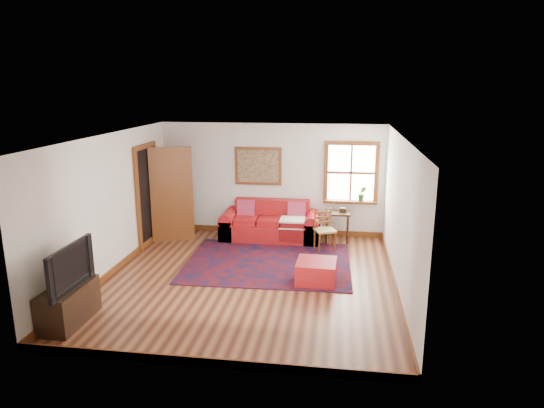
# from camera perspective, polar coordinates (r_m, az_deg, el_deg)

# --- Properties ---
(ground) EXTENTS (5.50, 5.50, 0.00)m
(ground) POSITION_cam_1_polar(r_m,az_deg,el_deg) (8.61, -2.65, -8.82)
(ground) COLOR #472013
(ground) RESTS_ON ground
(room_envelope) EXTENTS (5.04, 5.54, 2.52)m
(room_envelope) POSITION_cam_1_polar(r_m,az_deg,el_deg) (8.13, -2.76, 2.01)
(room_envelope) COLOR silver
(room_envelope) RESTS_ON ground
(window) EXTENTS (1.18, 0.20, 1.38)m
(window) POSITION_cam_1_polar(r_m,az_deg,el_deg) (10.70, 9.42, 2.89)
(window) COLOR white
(window) RESTS_ON ground
(doorway) EXTENTS (0.89, 1.08, 2.14)m
(doorway) POSITION_cam_1_polar(r_m,az_deg,el_deg) (10.52, -12.78, 1.19)
(doorway) COLOR black
(doorway) RESTS_ON ground
(framed_artwork) EXTENTS (1.05, 0.07, 0.85)m
(framed_artwork) POSITION_cam_1_polar(r_m,az_deg,el_deg) (10.82, -1.65, 4.47)
(framed_artwork) COLOR brown
(framed_artwork) RESTS_ON ground
(persian_rug) EXTENTS (3.16, 2.56, 0.02)m
(persian_rug) POSITION_cam_1_polar(r_m,az_deg,el_deg) (9.34, -0.45, -6.88)
(persian_rug) COLOR #520B0E
(persian_rug) RESTS_ON ground
(red_leather_sofa) EXTENTS (2.13, 0.88, 0.84)m
(red_leather_sofa) POSITION_cam_1_polar(r_m,az_deg,el_deg) (10.68, -0.16, -2.66)
(red_leather_sofa) COLOR #AA161A
(red_leather_sofa) RESTS_ON ground
(red_ottoman) EXTENTS (0.69, 0.69, 0.38)m
(red_ottoman) POSITION_cam_1_polar(r_m,az_deg,el_deg) (8.44, 5.23, -7.94)
(red_ottoman) COLOR #AA161A
(red_ottoman) RESTS_ON ground
(side_table) EXTENTS (0.55, 0.41, 0.66)m
(side_table) POSITION_cam_1_polar(r_m,az_deg,el_deg) (10.51, 7.71, -1.59)
(side_table) COLOR black
(side_table) RESTS_ON ground
(ladder_back_chair) EXTENTS (0.50, 0.49, 0.84)m
(ladder_back_chair) POSITION_cam_1_polar(r_m,az_deg,el_deg) (10.01, 6.16, -2.85)
(ladder_back_chair) COLOR tan
(ladder_back_chair) RESTS_ON ground
(media_cabinet) EXTENTS (0.45, 1.01, 0.55)m
(media_cabinet) POSITION_cam_1_polar(r_m,az_deg,el_deg) (7.62, -22.81, -10.86)
(media_cabinet) COLOR black
(media_cabinet) RESTS_ON ground
(television) EXTENTS (0.15, 1.11, 0.64)m
(television) POSITION_cam_1_polar(r_m,az_deg,el_deg) (7.35, -23.32, -6.79)
(television) COLOR black
(television) RESTS_ON media_cabinet
(candle_hurricane) EXTENTS (0.12, 0.12, 0.18)m
(candle_hurricane) POSITION_cam_1_polar(r_m,az_deg,el_deg) (7.81, -21.07, -7.20)
(candle_hurricane) COLOR silver
(candle_hurricane) RESTS_ON media_cabinet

